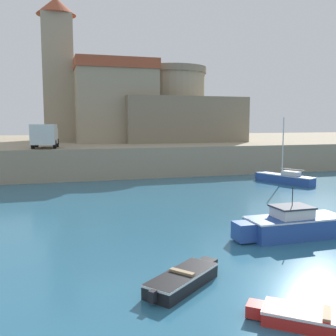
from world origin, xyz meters
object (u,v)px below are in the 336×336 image
(fortress, at_px, (173,114))
(dinghy_black_3, at_px, (184,279))
(truck_on_quay, at_px, (45,135))
(sailboat_blue_5, at_px, (285,178))
(motorboat_blue_0, at_px, (292,225))
(church, at_px, (103,99))
(dinghy_red_2, at_px, (322,320))

(fortress, bearing_deg, dinghy_black_3, -106.76)
(dinghy_black_3, xyz_separation_m, truck_on_quay, (-4.55, 26.55, 3.90))
(dinghy_black_3, bearing_deg, truck_on_quay, 99.73)
(sailboat_blue_5, bearing_deg, motorboat_blue_0, -122.05)
(motorboat_blue_0, xyz_separation_m, fortress, (4.80, 34.33, 5.79))
(dinghy_black_3, height_order, sailboat_blue_5, sailboat_blue_5)
(motorboat_blue_0, relative_size, church, 0.31)
(motorboat_blue_0, xyz_separation_m, dinghy_red_2, (-4.07, -7.39, -0.36))
(church, xyz_separation_m, truck_on_quay, (-7.21, -14.07, -4.16))
(sailboat_blue_5, bearing_deg, truck_on_quay, 156.75)
(motorboat_blue_0, relative_size, fortress, 0.37)
(truck_on_quay, bearing_deg, sailboat_blue_5, -23.25)
(dinghy_black_3, height_order, fortress, fortress)
(sailboat_blue_5, xyz_separation_m, truck_on_quay, (-20.07, 8.62, 3.68))
(church, bearing_deg, sailboat_blue_5, -60.46)
(motorboat_blue_0, bearing_deg, truck_on_quay, 116.32)
(dinghy_red_2, height_order, church, church)
(church, bearing_deg, dinghy_red_2, -90.05)
(dinghy_red_2, bearing_deg, church, 89.95)
(sailboat_blue_5, height_order, church, church)
(dinghy_black_3, relative_size, truck_on_quay, 0.71)
(dinghy_red_2, height_order, dinghy_black_3, dinghy_black_3)
(motorboat_blue_0, xyz_separation_m, sailboat_blue_5, (8.83, 14.10, -0.10))
(dinghy_black_3, relative_size, sailboat_blue_5, 0.56)
(church, height_order, fortress, church)
(sailboat_blue_5, bearing_deg, dinghy_red_2, -120.97)
(dinghy_red_2, bearing_deg, dinghy_black_3, 126.30)
(motorboat_blue_0, bearing_deg, fortress, 82.04)
(dinghy_red_2, distance_m, fortress, 43.10)
(truck_on_quay, bearing_deg, dinghy_red_2, -76.61)
(sailboat_blue_5, height_order, fortress, fortress)
(church, bearing_deg, dinghy_black_3, -93.75)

